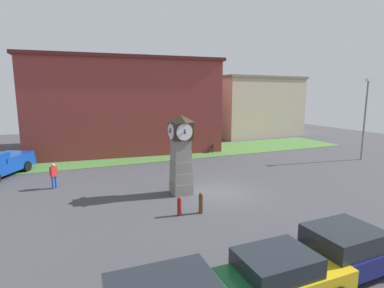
{
  "coord_description": "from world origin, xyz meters",
  "views": [
    {
      "loc": [
        -8.08,
        -14.96,
        5.82
      ],
      "look_at": [
        -0.87,
        2.34,
        2.62
      ],
      "focal_mm": 28.0,
      "sensor_mm": 36.0,
      "label": 1
    }
  ],
  "objects_px": {
    "bollard_mid_row": "(201,203)",
    "bench": "(212,147)",
    "pedestrian_near_bench": "(54,174)",
    "car_by_building": "(347,249)",
    "clock_tower": "(181,153)",
    "street_lamp_near_road": "(365,114)",
    "bollard_near_tower": "(179,206)",
    "car_near_tower": "(281,276)"
  },
  "relations": [
    {
      "from": "clock_tower",
      "to": "bollard_mid_row",
      "type": "distance_m",
      "value": 3.65
    },
    {
      "from": "street_lamp_near_road",
      "to": "clock_tower",
      "type": "bearing_deg",
      "value": -172.43
    },
    {
      "from": "bench",
      "to": "street_lamp_near_road",
      "type": "relative_size",
      "value": 0.24
    },
    {
      "from": "car_by_building",
      "to": "street_lamp_near_road",
      "type": "xyz_separation_m",
      "value": [
        15.7,
        11.79,
        3.25
      ]
    },
    {
      "from": "pedestrian_near_bench",
      "to": "street_lamp_near_road",
      "type": "height_order",
      "value": "street_lamp_near_road"
    },
    {
      "from": "bollard_near_tower",
      "to": "pedestrian_near_bench",
      "type": "height_order",
      "value": "pedestrian_near_bench"
    },
    {
      "from": "bollard_near_tower",
      "to": "bench",
      "type": "bearing_deg",
      "value": 58.2
    },
    {
      "from": "bollard_mid_row",
      "to": "bench",
      "type": "height_order",
      "value": "bollard_mid_row"
    },
    {
      "from": "bollard_mid_row",
      "to": "car_by_building",
      "type": "height_order",
      "value": "car_by_building"
    },
    {
      "from": "bollard_mid_row",
      "to": "car_by_building",
      "type": "distance_m",
      "value": 6.72
    },
    {
      "from": "clock_tower",
      "to": "car_by_building",
      "type": "xyz_separation_m",
      "value": [
        2.27,
        -9.4,
        -1.63
      ]
    },
    {
      "from": "car_near_tower",
      "to": "bench",
      "type": "xyz_separation_m",
      "value": [
        7.93,
        20.42,
        -0.24
      ]
    },
    {
      "from": "car_by_building",
      "to": "bench",
      "type": "relative_size",
      "value": 2.36
    },
    {
      "from": "bollard_near_tower",
      "to": "car_by_building",
      "type": "bearing_deg",
      "value": -61.43
    },
    {
      "from": "bench",
      "to": "pedestrian_near_bench",
      "type": "relative_size",
      "value": 1.06
    },
    {
      "from": "car_by_building",
      "to": "pedestrian_near_bench",
      "type": "height_order",
      "value": "pedestrian_near_bench"
    },
    {
      "from": "bench",
      "to": "street_lamp_near_road",
      "type": "distance_m",
      "value": 13.98
    },
    {
      "from": "bollard_mid_row",
      "to": "car_by_building",
      "type": "xyz_separation_m",
      "value": [
        2.4,
        -6.27,
        0.25
      ]
    },
    {
      "from": "street_lamp_near_road",
      "to": "bollard_mid_row",
      "type": "bearing_deg",
      "value": -163.04
    },
    {
      "from": "bollard_mid_row",
      "to": "car_near_tower",
      "type": "relative_size",
      "value": 0.27
    },
    {
      "from": "clock_tower",
      "to": "street_lamp_near_road",
      "type": "relative_size",
      "value": 0.66
    },
    {
      "from": "car_by_building",
      "to": "bench",
      "type": "distance_m",
      "value": 20.71
    },
    {
      "from": "bollard_near_tower",
      "to": "car_near_tower",
      "type": "distance_m",
      "value": 6.75
    },
    {
      "from": "bollard_near_tower",
      "to": "bollard_mid_row",
      "type": "bearing_deg",
      "value": -6.65
    },
    {
      "from": "car_by_building",
      "to": "bollard_mid_row",
      "type": "bearing_deg",
      "value": 110.98
    },
    {
      "from": "bollard_mid_row",
      "to": "bench",
      "type": "bearing_deg",
      "value": 61.79
    },
    {
      "from": "bollard_near_tower",
      "to": "pedestrian_near_bench",
      "type": "bearing_deg",
      "value": 129.57
    },
    {
      "from": "clock_tower",
      "to": "pedestrian_near_bench",
      "type": "relative_size",
      "value": 2.92
    },
    {
      "from": "bollard_near_tower",
      "to": "street_lamp_near_road",
      "type": "relative_size",
      "value": 0.13
    },
    {
      "from": "car_by_building",
      "to": "pedestrian_near_bench",
      "type": "relative_size",
      "value": 2.51
    },
    {
      "from": "bollard_near_tower",
      "to": "bench",
      "type": "xyz_separation_m",
      "value": [
        8.5,
        13.7,
        0.05
      ]
    },
    {
      "from": "bollard_mid_row",
      "to": "car_near_tower",
      "type": "height_order",
      "value": "car_near_tower"
    },
    {
      "from": "clock_tower",
      "to": "pedestrian_near_bench",
      "type": "bearing_deg",
      "value": 150.7
    },
    {
      "from": "pedestrian_near_bench",
      "to": "bollard_near_tower",
      "type": "bearing_deg",
      "value": -50.43
    },
    {
      "from": "bollard_near_tower",
      "to": "car_near_tower",
      "type": "xyz_separation_m",
      "value": [
        0.56,
        -6.72,
        0.29
      ]
    },
    {
      "from": "bollard_near_tower",
      "to": "car_near_tower",
      "type": "height_order",
      "value": "car_near_tower"
    },
    {
      "from": "car_near_tower",
      "to": "pedestrian_near_bench",
      "type": "height_order",
      "value": "pedestrian_near_bench"
    },
    {
      "from": "car_by_building",
      "to": "street_lamp_near_road",
      "type": "bearing_deg",
      "value": 36.91
    },
    {
      "from": "clock_tower",
      "to": "street_lamp_near_road",
      "type": "height_order",
      "value": "street_lamp_near_road"
    },
    {
      "from": "clock_tower",
      "to": "car_by_building",
      "type": "distance_m",
      "value": 9.81
    },
    {
      "from": "bollard_mid_row",
      "to": "car_near_tower",
      "type": "xyz_separation_m",
      "value": [
        -0.51,
        -6.6,
        0.23
      ]
    },
    {
      "from": "bollard_mid_row",
      "to": "pedestrian_near_bench",
      "type": "bearing_deg",
      "value": 133.99
    }
  ]
}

